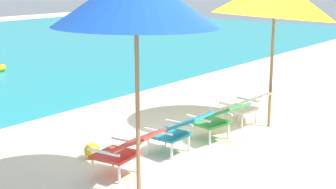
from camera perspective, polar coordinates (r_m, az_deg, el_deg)
ground_plane at (r=10.41m, az=-15.41°, el=-1.19°), size 40.00×40.00×0.00m
lounge_chair_far_left at (r=6.40m, az=-4.82°, el=-6.19°), size 0.65×0.94×0.68m
lounge_chair_near_left at (r=7.17m, az=1.21°, el=-3.96°), size 0.58×0.90×0.68m
lounge_chair_near_right at (r=7.78m, az=5.77°, el=-2.61°), size 0.65×0.94×0.68m
lounge_chair_far_right at (r=8.65m, az=9.23°, el=-1.06°), size 0.60×0.91×0.68m
beach_ball at (r=7.22m, az=-8.77°, el=-6.42°), size 0.23×0.23×0.23m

